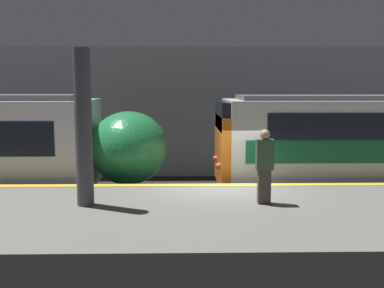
# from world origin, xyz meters

# --- Properties ---
(ground_plane) EXTENTS (120.00, 120.00, 0.00)m
(ground_plane) POSITION_xyz_m (0.00, 0.00, 0.00)
(ground_plane) COLOR black
(platform) EXTENTS (40.00, 5.04, 1.12)m
(platform) POSITION_xyz_m (0.00, -2.52, 0.55)
(platform) COLOR slate
(platform) RESTS_ON ground
(station_rear_barrier) EXTENTS (50.00, 0.15, 5.31)m
(station_rear_barrier) POSITION_xyz_m (0.00, 6.59, 2.65)
(station_rear_barrier) COLOR #939399
(station_rear_barrier) RESTS_ON ground
(support_pillar_near) EXTENTS (0.37, 0.37, 3.43)m
(support_pillar_near) POSITION_xyz_m (-3.19, -2.09, 2.82)
(support_pillar_near) COLOR #47474C
(support_pillar_near) RESTS_ON platform
(person_walking) EXTENTS (0.38, 0.24, 1.67)m
(person_walking) POSITION_xyz_m (0.78, -2.03, 1.99)
(person_walking) COLOR #473D33
(person_walking) RESTS_ON platform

